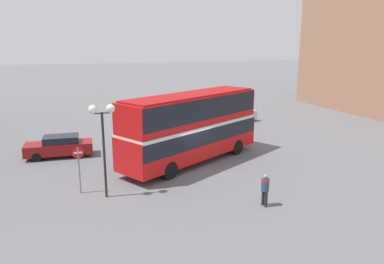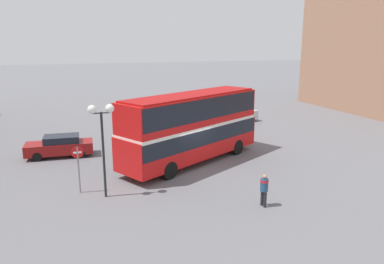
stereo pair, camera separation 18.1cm
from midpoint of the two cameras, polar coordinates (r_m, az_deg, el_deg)
The scene contains 7 objects.
ground_plane at distance 23.35m, azimuth 0.22°, elevation -5.57°, with size 240.00×240.00×0.00m, color slate.
double_decker_bus at distance 23.90m, azimuth -0.22°, elevation 1.30°, with size 10.54×7.30×4.49m.
pedestrian_foreground at distance 18.22m, azimuth 10.80°, elevation -8.19°, with size 0.44×0.44×1.60m.
parked_car_kerb_near at distance 36.64m, azimuth 6.20°, elevation 2.70°, with size 4.94×2.96×1.54m.
parked_car_kerb_far at distance 27.06m, azimuth -19.72°, elevation -2.05°, with size 4.52×2.00×1.46m.
street_lamp_twin_globe at distance 18.63m, azimuth -13.76°, elevation 1.42°, with size 1.27×0.43×4.74m.
no_entry_sign at distance 20.05m, azimuth -17.13°, elevation -4.46°, with size 0.61×0.08×2.49m.
Camera 1 is at (-7.56, -20.72, 7.67)m, focal length 35.00 mm.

